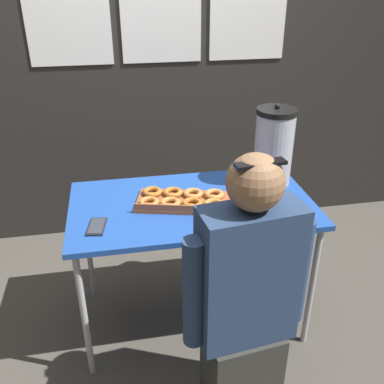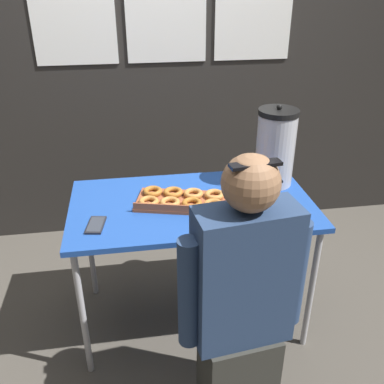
{
  "view_description": "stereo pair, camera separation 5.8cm",
  "coord_description": "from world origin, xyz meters",
  "px_view_note": "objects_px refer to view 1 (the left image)",
  "views": [
    {
      "loc": [
        -0.35,
        -1.89,
        1.84
      ],
      "look_at": [
        0.0,
        0.0,
        0.83
      ],
      "focal_mm": 40.0,
      "sensor_mm": 36.0,
      "label": 1
    },
    {
      "loc": [
        -0.3,
        -1.9,
        1.84
      ],
      "look_at": [
        0.0,
        0.0,
        0.83
      ],
      "focal_mm": 40.0,
      "sensor_mm": 36.0,
      "label": 2
    }
  ],
  "objects_px": {
    "person_seated": "(246,301)",
    "donut_box": "(190,201)",
    "coffee_urn": "(274,147)",
    "cell_phone": "(97,227)"
  },
  "relations": [
    {
      "from": "cell_phone",
      "to": "person_seated",
      "type": "xyz_separation_m",
      "value": [
        0.6,
        -0.44,
        -0.16
      ]
    },
    {
      "from": "coffee_urn",
      "to": "cell_phone",
      "type": "relative_size",
      "value": 2.83
    },
    {
      "from": "cell_phone",
      "to": "person_seated",
      "type": "height_order",
      "value": "person_seated"
    },
    {
      "from": "donut_box",
      "to": "cell_phone",
      "type": "distance_m",
      "value": 0.49
    },
    {
      "from": "cell_phone",
      "to": "donut_box",
      "type": "bearing_deg",
      "value": 26.19
    },
    {
      "from": "donut_box",
      "to": "cell_phone",
      "type": "height_order",
      "value": "donut_box"
    },
    {
      "from": "donut_box",
      "to": "coffee_urn",
      "type": "relative_size",
      "value": 1.35
    },
    {
      "from": "donut_box",
      "to": "cell_phone",
      "type": "xyz_separation_m",
      "value": [
        -0.47,
        -0.14,
        -0.01
      ]
    },
    {
      "from": "coffee_urn",
      "to": "person_seated",
      "type": "xyz_separation_m",
      "value": [
        -0.36,
        -0.75,
        -0.37
      ]
    },
    {
      "from": "person_seated",
      "to": "donut_box",
      "type": "bearing_deg",
      "value": -84.43
    }
  ]
}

